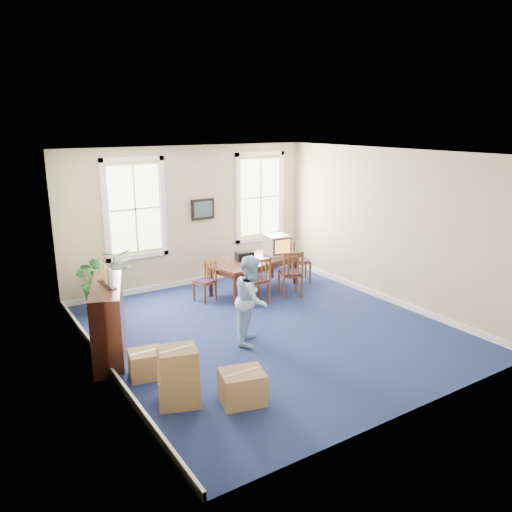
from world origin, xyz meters
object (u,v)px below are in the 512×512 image
crt_tv (277,245)px  cardboard_boxes (189,368)px  conference_table (255,274)px  man (252,299)px  chair_near_left (256,280)px  credenza (108,317)px  potted_plant (103,279)px

crt_tv → cardboard_boxes: size_ratio=0.37×
conference_table → man: size_ratio=1.40×
chair_near_left → conference_table: bearing=-121.2°
man → cardboard_boxes: bearing=162.7°
credenza → conference_table: bearing=39.5°
crt_tv → cardboard_boxes: crt_tv is taller
chair_near_left → cardboard_boxes: size_ratio=0.68×
man → credenza: man is taller
potted_plant → cardboard_boxes: 3.99m
man → chair_near_left: bearing=5.5°
credenza → crt_tv: bearing=37.3°
chair_near_left → potted_plant: 3.11m
crt_tv → chair_near_left: crt_tv is taller
chair_near_left → credenza: bearing=11.2°
man → credenza: (-2.21, 0.87, -0.14)m
credenza → cardboard_boxes: size_ratio=1.08×
chair_near_left → crt_tv: bearing=-144.2°
cardboard_boxes → chair_near_left: bearing=43.3°
credenza → man: bearing=-2.6°
chair_near_left → man: size_ratio=0.66×
conference_table → cardboard_boxes: bearing=-146.3°
chair_near_left → credenza: (-3.29, -0.66, 0.12)m
conference_table → chair_near_left: 0.87m
crt_tv → credenza: 4.61m
potted_plant → cardboard_boxes: bearing=-89.6°
potted_plant → conference_table: bearing=-11.4°
credenza → cardboard_boxes: (0.53, -1.93, -0.21)m
credenza → chair_near_left: bearing=30.4°
conference_table → credenza: (-3.73, -1.40, 0.26)m
chair_near_left → man: bearing=54.8°
chair_near_left → cardboard_boxes: 3.78m
credenza → cardboard_boxes: credenza is taller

